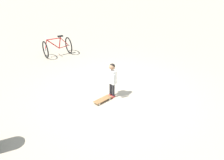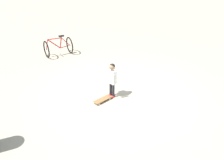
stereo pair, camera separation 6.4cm
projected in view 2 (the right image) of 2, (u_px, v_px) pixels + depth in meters
name	position (u px, v px, depth m)	size (l,w,h in m)	color
ground_plane	(119.00, 92.00, 7.07)	(50.00, 50.00, 0.00)	tan
child_person	(112.00, 77.00, 6.55)	(0.28, 0.34, 1.06)	black
skateboard	(103.00, 100.00, 6.59)	(0.44, 0.59, 0.07)	olive
bicycle_near	(58.00, 47.00, 9.65)	(1.23, 1.28, 0.85)	black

